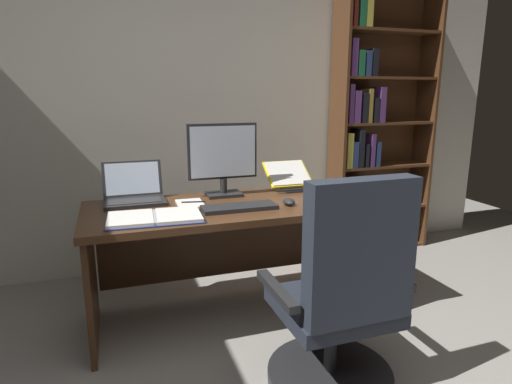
{
  "coord_description": "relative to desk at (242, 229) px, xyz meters",
  "views": [
    {
      "loc": [
        -0.79,
        -0.91,
        1.35
      ],
      "look_at": [
        -0.01,
        1.4,
        0.79
      ],
      "focal_mm": 30.24,
      "sensor_mm": 36.0,
      "label": 1
    }
  ],
  "objects": [
    {
      "name": "wall_back",
      "position": [
        0.06,
        0.9,
        0.75
      ],
      "size": [
        5.07,
        0.12,
        2.54
      ],
      "primitive_type": "cube",
      "color": "beige",
      "rests_on": "ground"
    },
    {
      "name": "desk",
      "position": [
        0.0,
        0.0,
        0.0
      ],
      "size": [
        1.85,
        0.71,
        0.71
      ],
      "color": "#4C2D19",
      "rests_on": "ground"
    },
    {
      "name": "bookshelf",
      "position": [
        1.35,
        0.7,
        0.53
      ],
      "size": [
        0.88,
        0.27,
        2.2
      ],
      "color": "#4C2D19",
      "rests_on": "ground"
    },
    {
      "name": "office_chair",
      "position": [
        0.19,
        -0.91,
        -0.09
      ],
      "size": [
        0.61,
        0.6,
        1.03
      ],
      "rotation": [
        0.0,
        0.0,
        0.01
      ],
      "color": "#232326",
      "rests_on": "ground"
    },
    {
      "name": "monitor",
      "position": [
        -0.07,
        0.15,
        0.41
      ],
      "size": [
        0.44,
        0.16,
        0.46
      ],
      "color": "#232326",
      "rests_on": "desk"
    },
    {
      "name": "laptop",
      "position": [
        -0.62,
        0.15,
        0.24
      ],
      "size": [
        0.35,
        0.29,
        0.23
      ],
      "color": "#232326",
      "rests_on": "desk"
    },
    {
      "name": "keyboard",
      "position": [
        -0.07,
        -0.2,
        0.2
      ],
      "size": [
        0.42,
        0.15,
        0.02
      ],
      "primitive_type": "cube",
      "color": "#232326",
      "rests_on": "desk"
    },
    {
      "name": "computer_mouse",
      "position": [
        0.23,
        -0.2,
        0.21
      ],
      "size": [
        0.06,
        0.1,
        0.04
      ],
      "primitive_type": "ellipsoid",
      "color": "#232326",
      "rests_on": "desk"
    },
    {
      "name": "reading_stand_with_book",
      "position": [
        0.4,
        0.21,
        0.27
      ],
      "size": [
        0.3,
        0.27,
        0.17
      ],
      "color": "#232326",
      "rests_on": "desk"
    },
    {
      "name": "open_binder",
      "position": [
        -0.54,
        -0.25,
        0.2
      ],
      "size": [
        0.5,
        0.31,
        0.02
      ],
      "rotation": [
        0.0,
        0.0,
        -0.06
      ],
      "color": "navy",
      "rests_on": "desk"
    },
    {
      "name": "notepad",
      "position": [
        -0.32,
        -0.0,
        0.19
      ],
      "size": [
        0.15,
        0.21,
        0.01
      ],
      "primitive_type": "cube",
      "rotation": [
        0.0,
        0.0,
        -0.02
      ],
      "color": "silver",
      "rests_on": "desk"
    },
    {
      "name": "pen",
      "position": [
        -0.3,
        -0.0,
        0.2
      ],
      "size": [
        0.14,
        0.03,
        0.01
      ],
      "primitive_type": "cylinder",
      "rotation": [
        0.0,
        1.57,
        -0.19
      ],
      "color": "black",
      "rests_on": "notepad"
    }
  ]
}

